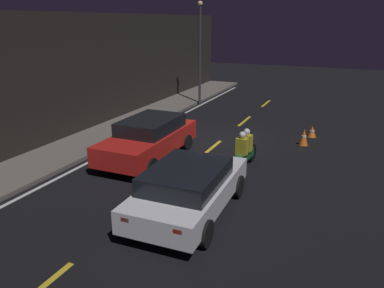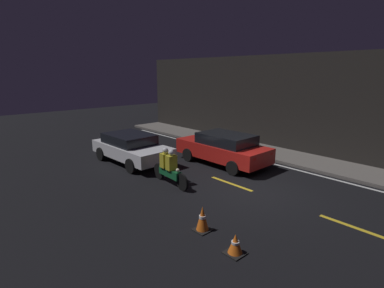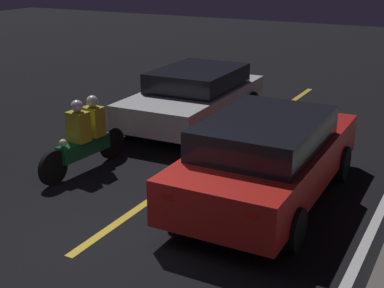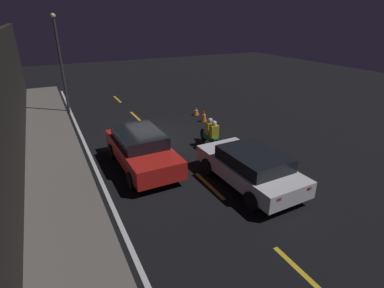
% 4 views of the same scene
% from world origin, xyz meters
% --- Properties ---
extents(ground_plane, '(56.00, 56.00, 0.00)m').
position_xyz_m(ground_plane, '(0.00, 0.00, 0.00)').
color(ground_plane, black).
extents(raised_curb, '(28.00, 2.25, 0.14)m').
position_xyz_m(raised_curb, '(0.00, 4.79, 0.07)').
color(raised_curb, '#605B56').
rests_on(raised_curb, ground).
extents(building_front, '(28.00, 0.30, 5.09)m').
position_xyz_m(building_front, '(0.00, 6.06, 2.54)').
color(building_front, black).
rests_on(building_front, ground).
extents(lane_dash_a, '(2.00, 0.14, 0.01)m').
position_xyz_m(lane_dash_a, '(-10.00, 0.00, 0.00)').
color(lane_dash_a, gold).
rests_on(lane_dash_a, ground).
extents(lane_dash_b, '(2.00, 0.14, 0.01)m').
position_xyz_m(lane_dash_b, '(-5.50, 0.00, 0.00)').
color(lane_dash_b, gold).
rests_on(lane_dash_b, ground).
extents(lane_dash_c, '(2.00, 0.14, 0.01)m').
position_xyz_m(lane_dash_c, '(-1.00, 0.00, 0.00)').
color(lane_dash_c, gold).
rests_on(lane_dash_c, ground).
extents(lane_dash_d, '(2.00, 0.14, 0.01)m').
position_xyz_m(lane_dash_d, '(3.50, 0.00, 0.00)').
color(lane_dash_d, gold).
rests_on(lane_dash_d, ground).
extents(lane_solid_kerb, '(25.20, 0.14, 0.01)m').
position_xyz_m(lane_solid_kerb, '(0.00, 3.41, 0.00)').
color(lane_solid_kerb, silver).
rests_on(lane_solid_kerb, ground).
extents(sedan_white, '(4.32, 2.13, 1.34)m').
position_xyz_m(sedan_white, '(-6.06, -1.33, 0.73)').
color(sedan_white, silver).
rests_on(sedan_white, ground).
extents(taxi_red, '(4.50, 2.00, 1.45)m').
position_xyz_m(taxi_red, '(-2.94, 1.67, 0.78)').
color(taxi_red, red).
rests_on(taxi_red, ground).
extents(motorcycle, '(2.18, 0.41, 1.38)m').
position_xyz_m(motorcycle, '(-2.59, -1.77, 0.65)').
color(motorcycle, black).
rests_on(motorcycle, ground).
extents(traffic_cone_near, '(0.44, 0.44, 0.70)m').
position_xyz_m(traffic_cone_near, '(0.76, -3.23, 0.34)').
color(traffic_cone_near, black).
rests_on(traffic_cone_near, ground).
extents(traffic_cone_mid, '(0.45, 0.45, 0.51)m').
position_xyz_m(traffic_cone_mid, '(2.05, -3.40, 0.25)').
color(traffic_cone_mid, black).
rests_on(traffic_cone_mid, ground).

